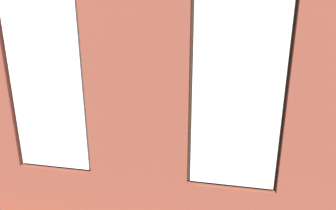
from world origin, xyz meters
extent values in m
cube|color=brown|center=(0.00, 0.00, -0.05)|extent=(6.64, 5.51, 0.10)
cube|color=brown|center=(0.00, 2.38, 1.64)|extent=(1.06, 0.16, 3.28)
cube|color=white|center=(-0.97, 2.42, 1.71)|extent=(0.82, 0.03, 1.93)
cube|color=#38281E|center=(-0.97, 2.36, 1.71)|extent=(0.88, 0.04, 1.99)
cube|color=brown|center=(0.97, 2.38, 0.36)|extent=(0.88, 0.16, 0.71)
cube|color=white|center=(0.97, 2.42, 1.71)|extent=(0.82, 0.03, 1.93)
cube|color=#38281E|center=(0.97, 2.36, 1.71)|extent=(0.88, 0.04, 1.99)
cube|color=olive|center=(0.00, 2.28, 0.68)|extent=(3.03, 0.24, 0.06)
cube|color=black|center=(0.00, 2.29, 2.11)|extent=(0.41, 0.03, 0.56)
cube|color=#389360|center=(0.00, 2.27, 2.11)|extent=(0.35, 0.01, 0.50)
cube|color=white|center=(2.97, 0.20, 1.64)|extent=(0.10, 4.51, 3.28)
cube|color=black|center=(-0.17, 1.68, 0.21)|extent=(1.78, 0.85, 0.42)
cube|color=black|center=(-0.17, 2.00, 0.61)|extent=(1.78, 0.24, 0.38)
cube|color=black|center=(-0.95, 1.68, 0.52)|extent=(0.22, 0.85, 0.24)
cube|color=black|center=(0.61, 1.68, 0.52)|extent=(0.22, 0.85, 0.24)
cube|color=#232326|center=(-0.50, 1.64, 0.48)|extent=(0.62, 0.65, 0.12)
cube|color=#232326|center=(0.17, 1.64, 0.48)|extent=(0.62, 0.65, 0.12)
cube|color=black|center=(-2.27, -0.13, 0.21)|extent=(1.01, 2.15, 0.42)
cube|color=black|center=(-2.59, -0.11, 0.61)|extent=(0.40, 2.10, 0.38)
cube|color=black|center=(-2.34, -1.07, 0.52)|extent=(0.86, 0.29, 0.24)
cube|color=black|center=(-2.20, 0.80, 0.52)|extent=(0.86, 0.29, 0.24)
cube|color=#232326|center=(-2.27, -0.69, 0.48)|extent=(0.68, 0.55, 0.12)
cube|color=#232326|center=(-2.23, -0.14, 0.48)|extent=(0.68, 0.55, 0.12)
cube|color=#232326|center=(-2.19, 0.41, 0.48)|extent=(0.68, 0.55, 0.12)
cube|color=tan|center=(0.28, -0.19, 0.43)|extent=(1.30, 0.74, 0.04)
cube|color=tan|center=(-0.31, -0.50, 0.21)|extent=(0.07, 0.07, 0.41)
cube|color=tan|center=(0.86, -0.50, 0.21)|extent=(0.07, 0.07, 0.41)
cube|color=tan|center=(-0.31, 0.12, 0.21)|extent=(0.07, 0.07, 0.41)
cube|color=tan|center=(0.86, 0.12, 0.21)|extent=(0.07, 0.07, 0.41)
cylinder|color=#33567F|center=(0.28, -0.19, 0.49)|extent=(0.07, 0.07, 0.08)
cylinder|color=#B7333D|center=(0.44, -0.28, 0.51)|extent=(0.08, 0.08, 0.12)
cylinder|color=beige|center=(-0.08, -0.32, 0.49)|extent=(0.12, 0.12, 0.08)
sphere|color=#337F38|center=(-0.08, -0.32, 0.60)|extent=(0.14, 0.14, 0.14)
cube|color=black|center=(0.66, -0.08, 0.46)|extent=(0.17, 0.13, 0.02)
cube|color=black|center=(2.67, 0.15, 0.27)|extent=(1.20, 0.42, 0.53)
cube|color=black|center=(2.67, 0.15, 0.56)|extent=(0.48, 0.20, 0.05)
cube|color=black|center=(2.67, 0.15, 0.61)|extent=(0.06, 0.04, 0.06)
cube|color=black|center=(2.67, 0.15, 0.96)|extent=(1.10, 0.04, 0.64)
cube|color=black|center=(2.67, 0.12, 0.96)|extent=(1.05, 0.01, 0.59)
cylinder|color=olive|center=(0.43, -1.41, 0.14)|extent=(0.50, 0.50, 0.28)
ellipsoid|color=silver|center=(0.43, -1.41, 0.47)|extent=(1.11, 1.11, 0.44)
ellipsoid|color=navy|center=(0.51, -1.41, 0.59)|extent=(0.44, 0.44, 0.18)
cylinder|color=#47423D|center=(2.37, -1.71, 0.19)|extent=(0.33, 0.33, 0.39)
cylinder|color=brown|center=(2.37, -1.71, 0.65)|extent=(0.06, 0.06, 0.52)
cone|color=#3D8E42|center=(2.55, -1.70, 1.13)|extent=(0.45, 0.14, 0.52)
cone|color=#3D8E42|center=(2.47, -1.59, 1.15)|extent=(0.35, 0.38, 0.54)
cone|color=#3D8E42|center=(2.29, -1.49, 1.08)|extent=(0.29, 0.54, 0.43)
cone|color=#3D8E42|center=(2.23, -1.60, 1.13)|extent=(0.43, 0.36, 0.52)
cone|color=#3D8E42|center=(2.18, -1.82, 1.09)|extent=(0.50, 0.37, 0.46)
cone|color=#3D8E42|center=(2.35, -1.93, 1.09)|extent=(0.17, 0.53, 0.44)
cone|color=#3D8E42|center=(2.45, -1.85, 1.15)|extent=(0.31, 0.42, 0.54)
cylinder|color=brown|center=(-1.51, 1.68, 0.15)|extent=(0.27, 0.27, 0.29)
cylinder|color=brown|center=(-1.51, 1.68, 0.36)|extent=(0.04, 0.04, 0.13)
ellipsoid|color=#337F38|center=(-1.51, 1.68, 0.57)|extent=(0.44, 0.44, 0.28)
cylinder|color=gray|center=(-1.15, -0.69, 0.09)|extent=(0.18, 0.18, 0.17)
cylinder|color=brown|center=(-1.15, -0.69, 0.22)|extent=(0.03, 0.03, 0.09)
ellipsoid|color=#1E5B28|center=(-1.15, -0.69, 0.44)|extent=(0.41, 0.41, 0.35)
cylinder|color=beige|center=(2.12, 1.20, 0.18)|extent=(0.34, 0.34, 0.36)
cylinder|color=brown|center=(2.12, 1.20, 0.55)|extent=(0.06, 0.06, 0.38)
cone|color=#337F38|center=(2.30, 1.20, 0.99)|extent=(0.45, 0.11, 0.56)
cone|color=#337F38|center=(2.22, 1.36, 0.98)|extent=(0.33, 0.45, 0.55)
cone|color=#337F38|center=(2.03, 1.38, 0.97)|extent=(0.31, 0.49, 0.52)
cone|color=#337F38|center=(1.96, 1.20, 1.00)|extent=(0.42, 0.12, 0.58)
cone|color=#337F38|center=(1.98, 1.02, 0.95)|extent=(0.40, 0.48, 0.49)
cone|color=#337F38|center=(2.21, 1.03, 0.98)|extent=(0.31, 0.46, 0.55)
cylinder|color=gray|center=(-1.92, -1.63, 0.07)|extent=(0.12, 0.12, 0.15)
cylinder|color=brown|center=(-1.92, -1.63, 0.18)|extent=(0.02, 0.02, 0.08)
ellipsoid|color=#337F38|center=(-1.92, -1.63, 0.32)|extent=(0.27, 0.27, 0.19)
camera|label=1|loc=(-0.88, 5.15, 2.39)|focal=32.00mm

